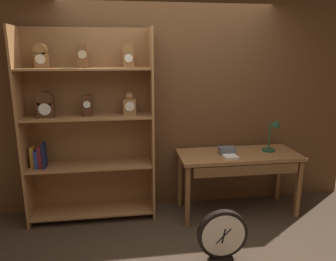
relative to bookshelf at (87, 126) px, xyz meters
The scene contains 7 objects.
back_wood_panel 1.02m from the bookshelf, 12.75° to the left, with size 4.80×0.05×2.60m, color brown.
bookshelf is the anchor object (origin of this frame).
workbench 1.84m from the bookshelf, ahead, with size 1.44×0.60×0.76m.
desk_lamp 2.21m from the bookshelf, ahead, with size 0.19×0.19×0.42m.
toolbox_small 1.66m from the bookshelf, ahead, with size 0.19×0.11×0.09m, color #595960.
open_repair_manual 1.68m from the bookshelf, ahead, with size 0.16×0.22×0.03m, color silver.
round_clock_large 1.88m from the bookshelf, 39.28° to the right, with size 0.48×0.11×0.52m.
Camera 1 is at (-0.57, -2.58, 1.94)m, focal length 33.96 mm.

